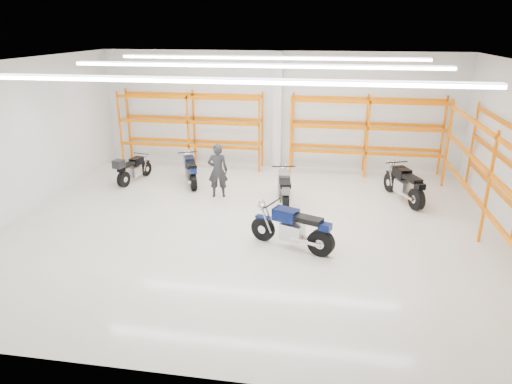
% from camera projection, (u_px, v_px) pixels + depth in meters
% --- Properties ---
extents(ground, '(14.00, 14.00, 0.00)m').
position_uv_depth(ground, '(252.00, 226.00, 13.00)').
color(ground, beige).
rests_on(ground, ground).
extents(room_shell, '(14.02, 12.02, 4.51)m').
position_uv_depth(room_shell, '(252.00, 111.00, 11.90)').
color(room_shell, white).
rests_on(room_shell, ground).
extents(motorcycle_main, '(2.22, 1.12, 1.15)m').
position_uv_depth(motorcycle_main, '(295.00, 229.00, 11.53)').
color(motorcycle_main, black).
rests_on(motorcycle_main, ground).
extents(motorcycle_back_a, '(0.79, 1.99, 1.03)m').
position_uv_depth(motorcycle_back_a, '(132.00, 170.00, 16.45)').
color(motorcycle_back_a, black).
rests_on(motorcycle_back_a, ground).
extents(motorcycle_back_b, '(1.07, 2.00, 1.05)m').
position_uv_depth(motorcycle_back_b, '(190.00, 171.00, 16.27)').
color(motorcycle_back_b, black).
rests_on(motorcycle_back_b, ground).
extents(motorcycle_back_c, '(0.75, 2.28, 1.12)m').
position_uv_depth(motorcycle_back_c, '(284.00, 190.00, 14.33)').
color(motorcycle_back_c, black).
rests_on(motorcycle_back_c, ground).
extents(motorcycle_back_d, '(1.11, 2.24, 1.16)m').
position_uv_depth(motorcycle_back_d, '(405.00, 186.00, 14.66)').
color(motorcycle_back_d, black).
rests_on(motorcycle_back_d, ground).
extents(standing_man, '(0.72, 0.54, 1.81)m').
position_uv_depth(standing_man, '(218.00, 171.00, 14.96)').
color(standing_man, black).
rests_on(standing_man, ground).
extents(structural_column, '(0.32, 0.32, 4.50)m').
position_uv_depth(structural_column, '(278.00, 112.00, 17.62)').
color(structural_column, white).
rests_on(structural_column, ground).
extents(pallet_racking_back_left, '(5.67, 0.87, 3.00)m').
position_uv_depth(pallet_racking_back_left, '(191.00, 122.00, 17.98)').
color(pallet_racking_back_left, '#EE5A00').
rests_on(pallet_racking_back_left, ground).
extents(pallet_racking_back_right, '(5.67, 0.87, 3.00)m').
position_uv_depth(pallet_racking_back_right, '(367.00, 128.00, 16.95)').
color(pallet_racking_back_right, '#EE5A00').
rests_on(pallet_racking_back_right, ground).
extents(pallet_racking_side, '(0.87, 9.07, 3.00)m').
position_uv_depth(pallet_racking_side, '(507.00, 177.00, 11.40)').
color(pallet_racking_side, '#EE5A00').
rests_on(pallet_racking_side, ground).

